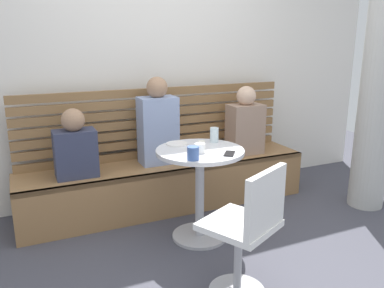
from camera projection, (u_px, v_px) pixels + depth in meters
ground at (230, 271)px, 2.75m from camera, size 8.00×8.00×0.00m
back_wall at (150, 50)px, 3.81m from camera, size 5.20×0.10×2.90m
concrete_pillar at (382, 57)px, 3.48m from camera, size 0.32×0.32×2.80m
booth_bench at (168, 184)px, 3.75m from camera, size 2.70×0.52×0.44m
booth_backrest at (158, 122)px, 3.81m from camera, size 2.65×0.04×0.67m
cafe_table at (200, 177)px, 3.08m from camera, size 0.68×0.68×0.74m
white_chair at (248, 229)px, 2.36m from camera, size 0.54×0.54×0.85m
person_adult at (158, 125)px, 3.59m from camera, size 0.34×0.22×0.79m
person_child_left at (245, 124)px, 3.91m from camera, size 0.34×0.22×0.67m
person_child_middle at (75, 147)px, 3.26m from camera, size 0.34×0.22×0.58m
cup_espresso_small at (202, 144)px, 3.06m from camera, size 0.06×0.06×0.05m
cup_glass_tall at (214, 135)px, 3.22m from camera, size 0.07×0.07×0.12m
cup_mug_blue at (193, 153)px, 2.75m from camera, size 0.08×0.08×0.09m
cup_ceramic_white at (200, 148)px, 2.93m from camera, size 0.08×0.08×0.07m
plate_small at (177, 144)px, 3.16m from camera, size 0.17×0.17×0.01m
phone_on_table at (229, 154)px, 2.90m from camera, size 0.14×0.15×0.01m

